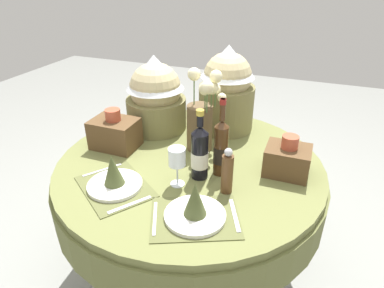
# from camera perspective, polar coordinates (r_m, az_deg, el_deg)

# --- Properties ---
(ground) EXTENTS (8.00, 8.00, 0.00)m
(ground) POSITION_cam_1_polar(r_m,az_deg,el_deg) (2.16, -0.33, -20.14)
(ground) COLOR gray
(dining_table) EXTENTS (1.34, 1.34, 0.75)m
(dining_table) POSITION_cam_1_polar(r_m,az_deg,el_deg) (1.75, -0.39, -6.91)
(dining_table) COLOR olive
(dining_table) RESTS_ON ground
(place_setting_left) EXTENTS (0.43, 0.41, 0.16)m
(place_setting_left) POSITION_cam_1_polar(r_m,az_deg,el_deg) (1.50, -13.12, -5.68)
(place_setting_left) COLOR brown
(place_setting_left) RESTS_ON dining_table
(place_setting_right) EXTENTS (0.42, 0.38, 0.16)m
(place_setting_right) POSITION_cam_1_polar(r_m,az_deg,el_deg) (1.30, 0.53, -10.85)
(place_setting_right) COLOR brown
(place_setting_right) RESTS_ON dining_table
(flower_vase) EXTENTS (0.19, 0.21, 0.43)m
(flower_vase) POSITION_cam_1_polar(r_m,az_deg,el_deg) (1.70, 1.80, 4.67)
(flower_vase) COLOR brown
(flower_vase) RESTS_ON dining_table
(wine_bottle_left) EXTENTS (0.08, 0.08, 0.33)m
(wine_bottle_left) POSITION_cam_1_polar(r_m,az_deg,el_deg) (1.49, 1.32, -1.43)
(wine_bottle_left) COLOR black
(wine_bottle_left) RESTS_ON dining_table
(wine_bottle_centre) EXTENTS (0.07, 0.07, 0.37)m
(wine_bottle_centre) POSITION_cam_1_polar(r_m,az_deg,el_deg) (1.51, 4.93, -0.59)
(wine_bottle_centre) COLOR #422814
(wine_bottle_centre) RESTS_ON dining_table
(wine_glass_right) EXTENTS (0.07, 0.07, 0.18)m
(wine_glass_right) POSITION_cam_1_polar(r_m,az_deg,el_deg) (1.43, -2.58, -2.40)
(wine_glass_right) COLOR silver
(wine_glass_right) RESTS_ON dining_table
(pepper_mill) EXTENTS (0.05, 0.05, 0.21)m
(pepper_mill) POSITION_cam_1_polar(r_m,az_deg,el_deg) (1.41, 6.01, -4.80)
(pepper_mill) COLOR brown
(pepper_mill) RESTS_ON dining_table
(gift_tub_back_left) EXTENTS (0.34, 0.34, 0.43)m
(gift_tub_back_left) POSITION_cam_1_polar(r_m,az_deg,el_deg) (1.93, -6.22, 8.79)
(gift_tub_back_left) COLOR olive
(gift_tub_back_left) RESTS_ON dining_table
(gift_tub_back_centre) EXTENTS (0.32, 0.32, 0.49)m
(gift_tub_back_centre) POSITION_cam_1_polar(r_m,az_deg,el_deg) (1.92, 5.98, 9.74)
(gift_tub_back_centre) COLOR olive
(gift_tub_back_centre) RESTS_ON dining_table
(woven_basket_side_left) EXTENTS (0.24, 0.17, 0.21)m
(woven_basket_side_left) POSITION_cam_1_polar(r_m,az_deg,el_deg) (1.81, -13.00, 1.88)
(woven_basket_side_left) COLOR brown
(woven_basket_side_left) RESTS_ON dining_table
(woven_basket_side_right) EXTENTS (0.20, 0.17, 0.19)m
(woven_basket_side_right) POSITION_cam_1_polar(r_m,az_deg,el_deg) (1.61, 15.90, -2.49)
(woven_basket_side_right) COLOR brown
(woven_basket_side_right) RESTS_ON dining_table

